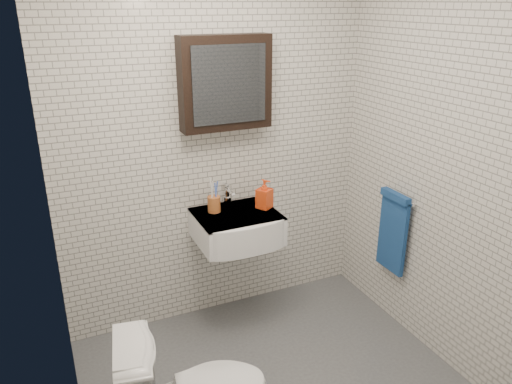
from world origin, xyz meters
TOP-DOWN VIEW (x-y plane):
  - room_shell at (0.00, 0.00)m, footprint 2.22×2.02m
  - washbasin at (0.05, 0.73)m, footprint 0.55×0.50m
  - faucet at (0.05, 0.93)m, footprint 0.06×0.20m
  - mirror_cabinet at (0.05, 0.93)m, footprint 0.60×0.15m
  - towel_rail at (1.04, 0.35)m, footprint 0.09×0.30m
  - toothbrush_cup at (-0.08, 0.87)m, footprint 0.11×0.11m
  - soap_bottle at (0.27, 0.79)m, footprint 0.13×0.13m

SIDE VIEW (x-z plane):
  - towel_rail at x=1.04m, z-range 0.43..1.01m
  - washbasin at x=0.05m, z-range 0.66..0.86m
  - toothbrush_cup at x=-0.08m, z-range 0.79..1.03m
  - faucet at x=0.05m, z-range 0.84..0.99m
  - soap_bottle at x=0.27m, z-range 0.85..1.06m
  - room_shell at x=0.00m, z-range 0.21..2.72m
  - mirror_cabinet at x=0.05m, z-range 1.40..2.00m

